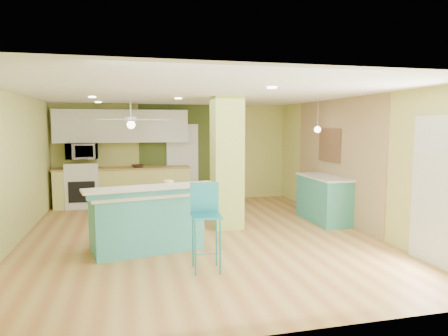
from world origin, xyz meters
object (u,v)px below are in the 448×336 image
at_px(bar_stool, 205,212).
at_px(canister, 169,186).
at_px(side_counter, 323,199).
at_px(peninsula, 146,219).
at_px(fruit_bowl, 137,166).

xyz_separation_m(bar_stool, canister, (-0.39, 1.02, 0.22)).
bearing_deg(bar_stool, canister, 114.86).
bearing_deg(canister, bar_stool, -69.01).
xyz_separation_m(bar_stool, side_counter, (2.88, 2.14, -0.32)).
relative_size(bar_stool, canister, 6.67).
distance_m(peninsula, side_counter, 3.78).
bearing_deg(bar_stool, peninsula, 128.53).
xyz_separation_m(fruit_bowl, canister, (0.39, -3.72, 0.04)).
distance_m(peninsula, bar_stool, 1.34).
bearing_deg(fruit_bowl, peninsula, -89.43).
distance_m(bar_stool, side_counter, 3.60).
bearing_deg(fruit_bowl, canister, -84.02).
distance_m(bar_stool, fruit_bowl, 4.80).
height_order(peninsula, bar_stool, bar_stool).
relative_size(fruit_bowl, canister, 1.62).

